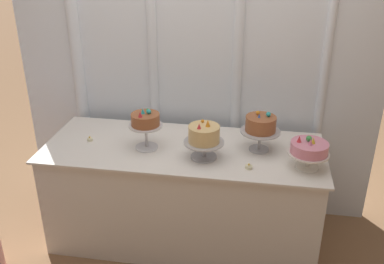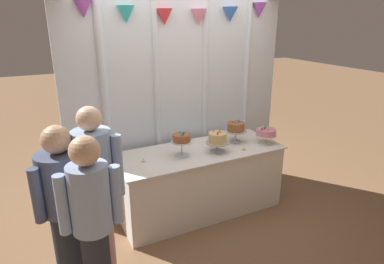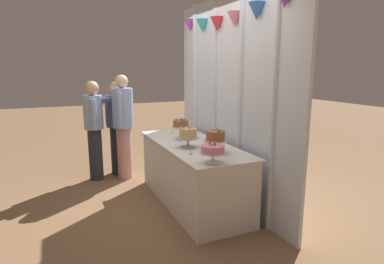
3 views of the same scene
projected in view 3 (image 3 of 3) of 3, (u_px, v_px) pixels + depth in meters
The scene contains 12 objects.
ground_plane at pixel (185, 204), 4.18m from camera, with size 24.00×24.00×0.00m, color #846042.
draped_curtain at pixel (226, 93), 4.17m from camera, with size 2.87×0.18×2.64m.
cake_table at pixel (192, 173), 4.14m from camera, with size 2.00×0.79×0.79m.
cake_display_leftmost at pixel (181, 125), 4.23m from camera, with size 0.24×0.24×0.30m.
cake_display_midleft at pixel (188, 134), 3.83m from camera, with size 0.27×0.27×0.28m.
cake_display_midright at pixel (216, 137), 3.56m from camera, with size 0.28×0.28×0.29m.
cake_display_rightmost at pixel (213, 150), 3.21m from camera, with size 0.27×0.27×0.22m.
tealight_far_left at pixel (172, 133), 4.68m from camera, with size 0.04×0.04×0.04m.
tealight_near_left at pixel (191, 154), 3.54m from camera, with size 0.05×0.05×0.04m.
guest_man_dark_suit at pixel (123, 123), 4.99m from camera, with size 0.45×0.43×1.63m.
guest_girl_blue_dress at pixel (118, 125), 5.22m from camera, with size 0.51×0.58×1.52m.
guest_man_pink_jacket at pixel (94, 126), 4.93m from camera, with size 0.46×0.31×1.54m.
Camera 3 is at (3.61, -1.50, 1.74)m, focal length 30.07 mm.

